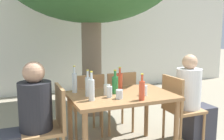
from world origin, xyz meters
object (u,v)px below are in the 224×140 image
object	(u,v)px
water_bottle_2	(75,82)
drinking_glass_0	(109,92)
patio_chair_1	(179,105)
person_seated_0	(28,124)
soda_bottle_3	(120,80)
patio_chair_3	(119,98)
patio_chair_0	(50,122)
soda_bottle_4	(142,90)
drinking_glass_3	(119,94)
drinking_glass_2	(107,90)
person_seated_1	(193,103)
drinking_glass_1	(144,90)
water_bottle_0	(92,89)
water_bottle_1	(88,86)
green_bottle_5	(115,84)
patio_chair_2	(87,101)
dining_table_front	(121,102)

from	to	relation	value
water_bottle_2	drinking_glass_0	xyz separation A→B (m)	(0.31, -0.37, -0.07)
patio_chair_1	person_seated_0	size ratio (longest dim) A/B	0.77
water_bottle_2	soda_bottle_3	bearing A→B (deg)	-0.32
patio_chair_3	patio_chair_0	bearing A→B (deg)	30.49
soda_bottle_4	drinking_glass_3	xyz separation A→B (m)	(-0.21, 0.14, -0.06)
patio_chair_0	drinking_glass_2	size ratio (longest dim) A/B	7.39
patio_chair_3	soda_bottle_3	world-z (taller)	soda_bottle_3
person_seated_1	drinking_glass_1	xyz separation A→B (m)	(-0.86, -0.15, 0.29)
patio_chair_0	patio_chair_3	xyz separation A→B (m)	(1.09, 0.64, 0.00)
person_seated_0	drinking_glass_0	world-z (taller)	person_seated_0
water_bottle_0	water_bottle_1	distance (m)	0.19
green_bottle_5	patio_chair_2	bearing A→B (deg)	107.68
person_seated_1	water_bottle_1	bearing A→B (deg)	87.55
patio_chair_0	green_bottle_5	size ratio (longest dim) A/B	3.16
person_seated_0	water_bottle_2	distance (m)	0.74
patio_chair_0	patio_chair_2	size ratio (longest dim) A/B	1.00
person_seated_0	drinking_glass_2	world-z (taller)	person_seated_0
patio_chair_1	water_bottle_2	size ratio (longest dim) A/B	2.77
person_seated_0	soda_bottle_3	bearing A→B (deg)	103.55
person_seated_1	drinking_glass_0	xyz separation A→B (m)	(-1.27, -0.08, 0.29)
patio_chair_2	patio_chair_3	xyz separation A→B (m)	(0.49, 0.00, 0.00)
patio_chair_2	drinking_glass_3	bearing A→B (deg)	99.84
patio_chair_2	drinking_glass_0	distance (m)	0.79
person_seated_0	patio_chair_2	bearing A→B (deg)	127.56
patio_chair_1	person_seated_0	world-z (taller)	person_seated_0
patio_chair_2	patio_chair_3	size ratio (longest dim) A/B	1.00
water_bottle_0	soda_bottle_4	size ratio (longest dim) A/B	1.10
soda_bottle_4	drinking_glass_3	bearing A→B (deg)	145.23
water_bottle_2	soda_bottle_4	distance (m)	0.86
dining_table_front	drinking_glass_1	xyz separation A→B (m)	(0.23, -0.15, 0.16)
patio_chair_1	water_bottle_1	xyz separation A→B (m)	(-1.25, 0.06, 0.36)
drinking_glass_3	dining_table_front	bearing A→B (deg)	59.54
patio_chair_2	person_seated_0	distance (m)	1.06
patio_chair_3	drinking_glass_0	bearing A→B (deg)	59.28
soda_bottle_3	patio_chair_2	bearing A→B (deg)	134.47
patio_chair_3	person_seated_0	xyz separation A→B (m)	(-1.33, -0.64, 0.02)
green_bottle_5	water_bottle_1	bearing A→B (deg)	178.77
person_seated_0	water_bottle_2	xyz separation A→B (m)	(0.58, 0.29, 0.35)
water_bottle_0	water_bottle_1	bearing A→B (deg)	85.47
soda_bottle_3	drinking_glass_0	distance (m)	0.47
water_bottle_0	water_bottle_2	size ratio (longest dim) A/B	0.97
water_bottle_1	green_bottle_5	bearing A→B (deg)	-1.23
soda_bottle_4	drinking_glass_1	size ratio (longest dim) A/B	2.51
dining_table_front	drinking_glass_3	world-z (taller)	drinking_glass_3
soda_bottle_4	drinking_glass_1	distance (m)	0.22
dining_table_front	person_seated_1	bearing A→B (deg)	-0.00
person_seated_1	drinking_glass_3	xyz separation A→B (m)	(-1.19, -0.18, 0.28)
dining_table_front	green_bottle_5	size ratio (longest dim) A/B	4.21
green_bottle_5	drinking_glass_1	xyz separation A→B (m)	(0.29, -0.20, -0.05)
patio_chair_1	water_bottle_1	bearing A→B (deg)	87.08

